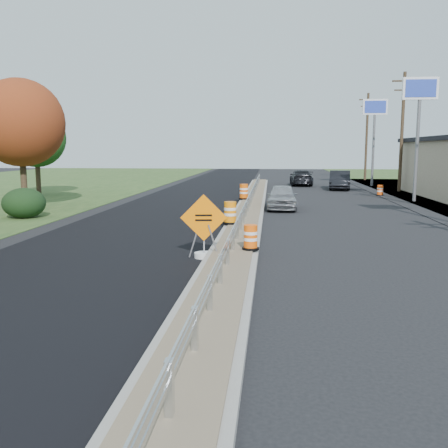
# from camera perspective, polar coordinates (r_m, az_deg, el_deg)

# --- Properties ---
(ground) EXTENTS (140.00, 140.00, 0.00)m
(ground) POSITION_cam_1_polar(r_m,az_deg,el_deg) (17.86, 1.53, -2.41)
(ground) COLOR black
(ground) RESTS_ON ground
(milled_overlay) EXTENTS (7.20, 120.00, 0.01)m
(milled_overlay) POSITION_cam_1_polar(r_m,az_deg,el_deg) (28.26, -6.02, 1.61)
(milled_overlay) COLOR black
(milled_overlay) RESTS_ON ground
(median) EXTENTS (1.60, 55.00, 0.23)m
(median) POSITION_cam_1_polar(r_m,az_deg,el_deg) (25.73, 2.74, 1.21)
(median) COLOR gray
(median) RESTS_ON ground
(guardrail) EXTENTS (0.10, 46.15, 0.72)m
(guardrail) POSITION_cam_1_polar(r_m,az_deg,el_deg) (26.65, 2.85, 2.79)
(guardrail) COLOR silver
(guardrail) RESTS_ON median
(pylon_sign_mid) EXTENTS (2.20, 0.30, 7.90)m
(pylon_sign_mid) POSITION_cam_1_polar(r_m,az_deg,el_deg) (34.90, 21.45, 13.03)
(pylon_sign_mid) COLOR slate
(pylon_sign_mid) RESTS_ON ground
(pylon_sign_north) EXTENTS (2.20, 0.30, 7.90)m
(pylon_sign_north) POSITION_cam_1_polar(r_m,az_deg,el_deg) (48.50, 16.85, 11.83)
(pylon_sign_north) COLOR slate
(pylon_sign_north) RESTS_ON ground
(utility_pole_nmid) EXTENTS (1.90, 0.26, 9.40)m
(utility_pole_nmid) POSITION_cam_1_polar(r_m,az_deg,el_deg) (42.79, 19.68, 10.12)
(utility_pole_nmid) COLOR #473523
(utility_pole_nmid) RESTS_ON ground
(utility_pole_north) EXTENTS (1.90, 0.26, 9.40)m
(utility_pole_north) POSITION_cam_1_polar(r_m,az_deg,el_deg) (57.45, 15.99, 9.76)
(utility_pole_north) COLOR #473523
(utility_pole_north) RESTS_ON ground
(hedge_north) EXTENTS (2.09, 2.09, 1.52)m
(hedge_north) POSITION_cam_1_polar(r_m,az_deg,el_deg) (26.59, -21.89, 2.25)
(hedge_north) COLOR black
(hedge_north) RESTS_ON ground
(tree_near_red) EXTENTS (4.95, 4.95, 7.35)m
(tree_near_red) POSITION_cam_1_polar(r_m,az_deg,el_deg) (30.97, -22.25, 10.64)
(tree_near_red) COLOR #473523
(tree_near_red) RESTS_ON ground
(tree_near_back) EXTENTS (4.29, 4.29, 6.37)m
(tree_near_back) POSITION_cam_1_polar(r_m,az_deg,el_deg) (39.44, -20.69, 9.19)
(tree_near_back) COLOR #473523
(tree_near_back) RESTS_ON ground
(caution_sign) EXTENTS (1.46, 0.61, 2.02)m
(caution_sign) POSITION_cam_1_polar(r_m,az_deg,el_deg) (15.64, -2.32, -2.08)
(caution_sign) COLOR white
(caution_sign) RESTS_ON ground
(barrel_median_near) EXTENTS (0.54, 0.54, 0.79)m
(barrel_median_near) POSITION_cam_1_polar(r_m,az_deg,el_deg) (15.84, 3.06, -1.58)
(barrel_median_near) COLOR black
(barrel_median_near) RESTS_ON median
(barrel_median_mid) EXTENTS (0.65, 0.65, 0.95)m
(barrel_median_mid) POSITION_cam_1_polar(r_m,az_deg,el_deg) (21.29, 0.71, 1.24)
(barrel_median_mid) COLOR black
(barrel_median_mid) RESTS_ON median
(barrel_median_far) EXTENTS (0.66, 0.66, 0.97)m
(barrel_median_far) POSITION_cam_1_polar(r_m,az_deg,el_deg) (31.88, 2.29, 3.68)
(barrel_median_far) COLOR black
(barrel_median_far) RESTS_ON median
(barrel_shoulder_mid) EXTENTS (0.53, 0.53, 0.78)m
(barrel_shoulder_mid) POSITION_cam_1_polar(r_m,az_deg,el_deg) (38.63, 17.41, 3.67)
(barrel_shoulder_mid) COLOR black
(barrel_shoulder_mid) RESTS_ON ground
(car_silver) EXTENTS (1.73, 4.17, 1.41)m
(car_silver) POSITION_cam_1_polar(r_m,az_deg,el_deg) (28.67, 6.64, 3.11)
(car_silver) COLOR #A6A6AA
(car_silver) RESTS_ON ground
(car_dark_mid) EXTENTS (2.30, 4.99, 1.59)m
(car_dark_mid) POSITION_cam_1_polar(r_m,az_deg,el_deg) (43.76, 13.09, 4.92)
(car_dark_mid) COLOR black
(car_dark_mid) RESTS_ON ground
(car_dark_far) EXTENTS (2.05, 5.02, 1.45)m
(car_dark_far) POSITION_cam_1_polar(r_m,az_deg,el_deg) (47.94, 8.82, 5.26)
(car_dark_far) COLOR black
(car_dark_far) RESTS_ON ground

